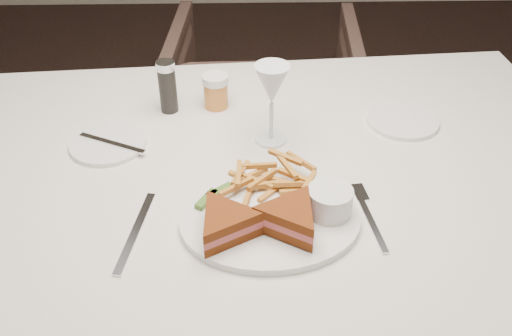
% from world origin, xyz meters
% --- Properties ---
extents(ground, '(5.00, 5.00, 0.00)m').
position_xyz_m(ground, '(0.00, 0.00, 0.00)').
color(ground, black).
rests_on(ground, ground).
extents(table, '(1.50, 1.06, 0.75)m').
position_xyz_m(table, '(-0.13, -0.36, 0.38)').
color(table, silver).
rests_on(table, ground).
extents(chair_far, '(0.72, 0.68, 0.70)m').
position_xyz_m(chair_far, '(-0.08, 0.59, 0.35)').
color(chair_far, '#4B342E').
rests_on(chair_far, ground).
extents(table_setting, '(0.80, 0.61, 0.18)m').
position_xyz_m(table_setting, '(-0.12, -0.41, 0.79)').
color(table_setting, white).
rests_on(table_setting, table).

